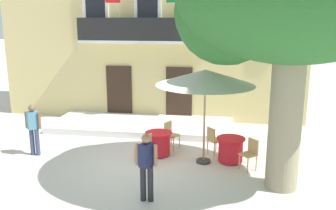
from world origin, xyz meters
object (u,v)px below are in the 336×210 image
at_px(cafe_chair_middle_1, 250,152).
at_px(pedestrian_mid_plaza, 33,127).
at_px(cafe_table_middle, 231,149).
at_px(cafe_chair_near_tree_1, 170,133).
at_px(cafe_table_near_tree, 159,143).
at_px(cafe_umbrella, 205,78).
at_px(cafe_chair_near_tree_0, 145,146).
at_px(pedestrian_near_entrance, 146,164).
at_px(cafe_chair_middle_0, 213,139).

relative_size(cafe_chair_middle_1, pedestrian_mid_plaza, 0.55).
bearing_deg(cafe_table_middle, cafe_chair_near_tree_1, 155.59).
xyz_separation_m(cafe_table_near_tree, cafe_umbrella, (1.46, -0.40, 2.22)).
xyz_separation_m(cafe_chair_near_tree_0, cafe_table_middle, (2.57, 0.49, -0.14)).
distance_m(cafe_table_near_tree, pedestrian_mid_plaza, 3.99).
relative_size(cafe_chair_near_tree_1, cafe_chair_middle_1, 1.00).
distance_m(cafe_chair_near_tree_0, cafe_table_middle, 2.62).
bearing_deg(cafe_table_near_tree, pedestrian_near_entrance, -84.74).
xyz_separation_m(cafe_table_near_tree, cafe_chair_near_tree_1, (0.27, 0.70, 0.14)).
bearing_deg(cafe_chair_near_tree_0, cafe_chair_middle_1, -0.44).
relative_size(cafe_table_near_tree, pedestrian_near_entrance, 0.51).
distance_m(cafe_chair_middle_0, pedestrian_near_entrance, 3.68).
bearing_deg(cafe_chair_near_tree_0, cafe_table_near_tree, 66.53).
relative_size(cafe_chair_near_tree_1, pedestrian_near_entrance, 0.54).
height_order(cafe_table_near_tree, cafe_chair_middle_0, cafe_chair_middle_0).
bearing_deg(cafe_chair_middle_0, cafe_chair_middle_1, -43.40).
relative_size(cafe_chair_middle_1, cafe_umbrella, 0.31).
relative_size(cafe_table_near_tree, cafe_chair_near_tree_0, 0.95).
bearing_deg(pedestrian_near_entrance, cafe_table_near_tree, 95.26).
height_order(cafe_table_middle, pedestrian_mid_plaza, pedestrian_mid_plaza).
bearing_deg(pedestrian_near_entrance, cafe_chair_near_tree_1, 90.09).
xyz_separation_m(cafe_chair_middle_0, pedestrian_near_entrance, (-1.44, -3.36, 0.42)).
relative_size(cafe_table_middle, pedestrian_mid_plaza, 0.52).
distance_m(cafe_chair_middle_0, cafe_chair_middle_1, 1.51).
bearing_deg(cafe_chair_near_tree_1, cafe_umbrella, -42.81).
distance_m(cafe_table_middle, cafe_chair_middle_0, 0.77).
relative_size(cafe_chair_near_tree_0, cafe_chair_near_tree_1, 1.00).
distance_m(pedestrian_near_entrance, pedestrian_mid_plaza, 4.84).
distance_m(cafe_umbrella, pedestrian_near_entrance, 3.33).
distance_m(cafe_table_near_tree, pedestrian_near_entrance, 3.10).
bearing_deg(cafe_chair_near_tree_1, cafe_table_middle, -24.41).
relative_size(cafe_chair_middle_0, pedestrian_mid_plaza, 0.55).
xyz_separation_m(pedestrian_near_entrance, pedestrian_mid_plaza, (-4.19, 2.42, -0.01)).
relative_size(cafe_chair_middle_0, cafe_umbrella, 0.31).
distance_m(cafe_table_near_tree, cafe_chair_near_tree_1, 0.77).
bearing_deg(cafe_table_near_tree, cafe_chair_middle_1, -14.23).
xyz_separation_m(cafe_table_near_tree, cafe_chair_middle_0, (1.72, 0.32, 0.14)).
height_order(cafe_chair_near_tree_1, pedestrian_near_entrance, pedestrian_near_entrance).
relative_size(cafe_chair_near_tree_1, pedestrian_mid_plaza, 0.55).
distance_m(cafe_chair_near_tree_0, cafe_chair_middle_0, 2.26).
bearing_deg(cafe_chair_near_tree_1, pedestrian_near_entrance, -89.91).
distance_m(cafe_chair_near_tree_1, cafe_chair_middle_1, 2.91).
bearing_deg(cafe_table_middle, cafe_chair_middle_1, -42.88).
distance_m(cafe_table_near_tree, cafe_chair_middle_0, 1.76).
relative_size(cafe_table_middle, cafe_chair_middle_0, 0.95).
bearing_deg(cafe_table_near_tree, cafe_umbrella, -15.21).
height_order(cafe_chair_near_tree_1, pedestrian_mid_plaza, pedestrian_mid_plaza).
bearing_deg(cafe_umbrella, cafe_table_middle, 13.56).
xyz_separation_m(cafe_chair_middle_0, cafe_chair_middle_1, (1.10, -1.04, 0.00)).
bearing_deg(cafe_chair_middle_1, cafe_table_near_tree, 165.77).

